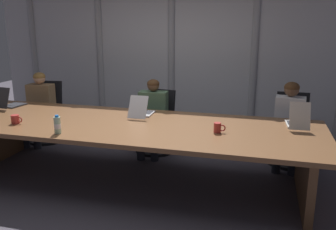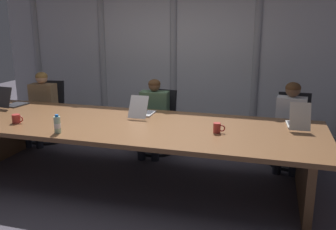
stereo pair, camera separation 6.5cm
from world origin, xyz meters
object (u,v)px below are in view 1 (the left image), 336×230
coffee_mug_near (218,128)px  coffee_mug_far (16,119)px  office_chair_center (290,138)px  office_chair_left_mid (157,128)px  laptop_center (297,122)px  person_left_mid (152,113)px  office_chair_left_end (47,119)px  laptop_left_mid (142,111)px  laptop_left_end (10,103)px  water_bottle_primary (57,125)px  person_left_end (39,104)px  person_center (289,120)px

coffee_mug_near → coffee_mug_far: (-2.35, -0.27, -0.00)m
coffee_mug_near → office_chair_center: bearing=55.8°
office_chair_left_mid → coffee_mug_near: (1.08, -1.25, 0.45)m
laptop_center → person_left_mid: size_ratio=0.41×
office_chair_left_end → person_left_mid: person_left_mid is taller
office_chair_left_end → laptop_center: bearing=69.2°
laptop_left_mid → office_chair_left_mid: bearing=1.9°
office_chair_center → laptop_left_end: bearing=-77.7°
water_bottle_primary → office_chair_center: bearing=34.6°
person_left_mid → water_bottle_primary: 1.68m
office_chair_left_mid → water_bottle_primary: size_ratio=4.48×
office_chair_left_mid → person_left_end: 1.94m
office_chair_left_end → coffee_mug_far: (0.62, -1.52, 0.43)m
person_center → coffee_mug_near: bearing=-30.7°
laptop_left_mid → laptop_center: laptop_center is taller
office_chair_left_mid → water_bottle_primary: water_bottle_primary is taller
laptop_left_mid → office_chair_center: laptop_left_mid is taller
person_center → coffee_mug_far: 3.43m
laptop_left_mid → person_left_mid: (-0.06, 0.60, -0.17)m
person_left_end → laptop_center: bearing=76.7°
laptop_center → office_chair_left_end: bearing=74.4°
laptop_left_mid → laptop_center: (1.88, -0.02, 0.01)m
laptop_left_end → person_left_end: 0.65m
laptop_left_mid → person_left_mid: 0.63m
office_chair_center → person_left_end: (-3.83, -0.16, 0.29)m
laptop_left_mid → office_chair_left_end: (-1.94, 0.76, -0.43)m
person_left_end → person_center: bearing=86.0°
laptop_center → coffee_mug_far: bearing=98.9°
coffee_mug_near → coffee_mug_far: size_ratio=0.91×
office_chair_left_end → office_chair_center: bearing=80.9°
office_chair_left_mid → coffee_mug_near: 1.71m
coffee_mug_far → water_bottle_primary: bearing=-17.2°
laptop_left_end → office_chair_left_mid: laptop_left_end is taller
laptop_center → coffee_mug_near: bearing=114.9°
person_left_end → water_bottle_primary: size_ratio=5.58×
laptop_left_end → coffee_mug_far: size_ratio=2.98×
laptop_left_end → office_chair_center: bearing=-71.9°
office_chair_center → coffee_mug_near: bearing=-33.4°
laptop_left_mid → coffee_mug_near: laptop_left_mid is taller
laptop_left_mid → office_chair_left_mid: laptop_left_mid is taller
office_chair_center → person_left_mid: size_ratio=0.87×
laptop_left_end → coffee_mug_near: bearing=-92.3°
person_center → person_left_mid: bearing=-84.5°
laptop_left_mid → office_chair_left_mid: size_ratio=0.52×
water_bottle_primary → office_chair_left_end: bearing=127.2°
person_left_end → coffee_mug_near: person_left_end is taller
person_left_end → coffee_mug_far: size_ratio=7.92×
laptop_center → water_bottle_primary: (-2.50, -0.95, 0.03)m
water_bottle_primary → person_left_end: bearing=130.1°
laptop_left_end → laptop_center: bearing=-83.5°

